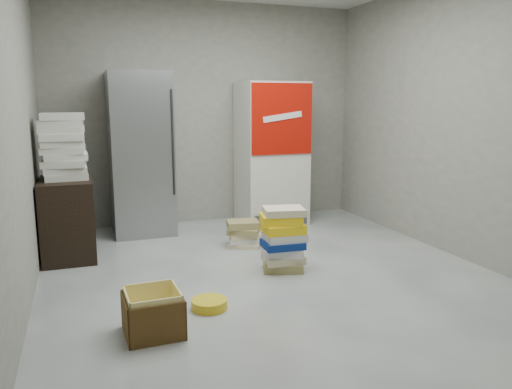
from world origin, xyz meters
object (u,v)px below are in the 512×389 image
at_px(coke_cooler, 271,153).
at_px(cardboard_box, 153,316).
at_px(phonebook_stack_main, 283,239).
at_px(steel_fridge, 141,154).
at_px(wood_shelf, 68,218).

bearing_deg(coke_cooler, cardboard_box, -125.02).
bearing_deg(phonebook_stack_main, coke_cooler, 83.00).
distance_m(coke_cooler, cardboard_box, 3.44).
distance_m(steel_fridge, cardboard_box, 2.88).
height_order(coke_cooler, cardboard_box, coke_cooler).
relative_size(steel_fridge, coke_cooler, 1.06).
height_order(steel_fridge, phonebook_stack_main, steel_fridge).
xyz_separation_m(steel_fridge, wood_shelf, (-0.83, -0.73, -0.55)).
xyz_separation_m(wood_shelf, phonebook_stack_main, (1.88, -1.12, -0.10)).
bearing_deg(wood_shelf, cardboard_box, -74.62).
xyz_separation_m(steel_fridge, cardboard_box, (-0.27, -2.75, -0.82)).
bearing_deg(steel_fridge, cardboard_box, -95.69).
bearing_deg(phonebook_stack_main, cardboard_box, -134.83).
bearing_deg(steel_fridge, wood_shelf, -138.69).
bearing_deg(steel_fridge, coke_cooler, -0.18).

